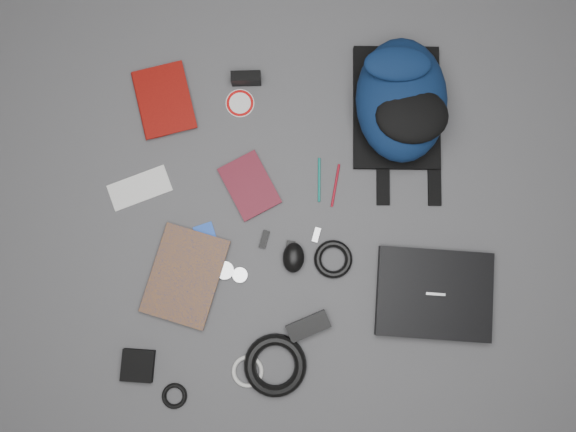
{
  "coord_description": "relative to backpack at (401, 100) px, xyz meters",
  "views": [
    {
      "loc": [
        -0.02,
        -0.18,
        1.74
      ],
      "look_at": [
        0.0,
        0.0,
        0.02
      ],
      "focal_mm": 35.0,
      "sensor_mm": 36.0,
      "label": 1
    }
  ],
  "objects": [
    {
      "name": "backpack",
      "position": [
        0.0,
        0.0,
        0.0
      ],
      "size": [
        0.36,
        0.47,
        0.18
      ],
      "primitive_type": null,
      "rotation": [
        0.0,
        0.0,
        -0.15
      ],
      "color": "#081734",
      "rests_on": "ground"
    },
    {
      "name": "laptop",
      "position": [
        0.02,
        -0.59,
        -0.07
      ],
      "size": [
        0.4,
        0.34,
        0.03
      ],
      "primitive_type": "cube",
      "rotation": [
        0.0,
        0.0,
        -0.21
      ],
      "color": "black",
      "rests_on": "ground"
    },
    {
      "name": "headphone_right",
      "position": [
        -0.6,
        -0.43,
        -0.08
      ],
      "size": [
        0.06,
        0.06,
        0.01
      ],
      "primitive_type": "cylinder",
      "rotation": [
        0.0,
        0.0,
        -0.08
      ],
      "color": "silver",
      "rests_on": "ground"
    },
    {
      "name": "compact_camera",
      "position": [
        -0.46,
        0.16,
        -0.06
      ],
      "size": [
        0.1,
        0.04,
        0.05
      ],
      "primitive_type": "cube",
      "rotation": [
        0.0,
        0.0,
        -0.11
      ],
      "color": "black",
      "rests_on": "ground"
    },
    {
      "name": "power_cord_coil",
      "position": [
        -0.49,
        -0.74,
        -0.07
      ],
      "size": [
        0.25,
        0.25,
        0.04
      ],
      "primitive_type": "torus",
      "rotation": [
        0.0,
        0.0,
        -0.43
      ],
      "color": "black",
      "rests_on": "ground"
    },
    {
      "name": "textbook_red",
      "position": [
        -0.81,
        0.12,
        -0.08
      ],
      "size": [
        0.19,
        0.24,
        0.02
      ],
      "primitive_type": "imported",
      "rotation": [
        0.0,
        0.0,
        0.1
      ],
      "color": "#740906",
      "rests_on": "ground"
    },
    {
      "name": "mouse",
      "position": [
        -0.39,
        -0.42,
        -0.07
      ],
      "size": [
        0.08,
        0.1,
        0.05
      ],
      "primitive_type": "ellipsoid",
      "rotation": [
        0.0,
        0.0,
        -0.19
      ],
      "color": "black",
      "rests_on": "ground"
    },
    {
      "name": "power_brick",
      "position": [
        -0.37,
        -0.64,
        -0.07
      ],
      "size": [
        0.14,
        0.09,
        0.03
      ],
      "primitive_type": "cube",
      "rotation": [
        0.0,
        0.0,
        0.26
      ],
      "color": "black",
      "rests_on": "ground"
    },
    {
      "name": "white_cable_coil",
      "position": [
        -0.57,
        -0.74,
        -0.08
      ],
      "size": [
        0.12,
        0.12,
        0.01
      ],
      "primitive_type": "torus",
      "rotation": [
        0.0,
        0.0,
        -0.26
      ],
      "color": "silver",
      "rests_on": "ground"
    },
    {
      "name": "dvd_case",
      "position": [
        -0.49,
        -0.18,
        -0.08
      ],
      "size": [
        0.19,
        0.22,
        0.01
      ],
      "primitive_type": "cube",
      "rotation": [
        0.0,
        0.0,
        0.35
      ],
      "color": "#4B0E19",
      "rests_on": "ground"
    },
    {
      "name": "headphone_left",
      "position": [
        -0.56,
        -0.45,
        -0.08
      ],
      "size": [
        0.05,
        0.05,
        0.01
      ],
      "primitive_type": "cylinder",
      "rotation": [
        0.0,
        0.0,
        0.15
      ],
      "color": "silver",
      "rests_on": "ground"
    },
    {
      "name": "id_badge",
      "position": [
        -0.65,
        -0.33,
        -0.09
      ],
      "size": [
        0.08,
        0.1,
        0.0
      ],
      "primitive_type": "cube",
      "rotation": [
        0.0,
        0.0,
        0.18
      ],
      "color": "blue",
      "rests_on": "ground"
    },
    {
      "name": "sticker_disc",
      "position": [
        -0.49,
        0.09,
        -0.09
      ],
      "size": [
        0.11,
        0.11,
        0.0
      ],
      "primitive_type": "cylinder",
      "rotation": [
        0.0,
        0.0,
        0.27
      ],
      "color": "white",
      "rests_on": "ground"
    },
    {
      "name": "cable_coil",
      "position": [
        -0.27,
        -0.45,
        -0.08
      ],
      "size": [
        0.16,
        0.16,
        0.02
      ],
      "primitive_type": "torus",
      "rotation": [
        0.0,
        0.0,
        -0.43
      ],
      "color": "black",
      "rests_on": "ground"
    },
    {
      "name": "key_fob",
      "position": [
        -0.39,
        -0.39,
        -0.08
      ],
      "size": [
        0.04,
        0.05,
        0.01
      ],
      "primitive_type": "cube",
      "rotation": [
        0.0,
        0.0,
        -0.26
      ],
      "color": "black",
      "rests_on": "ground"
    },
    {
      "name": "envelope",
      "position": [
        -0.84,
        -0.14,
        -0.09
      ],
      "size": [
        0.21,
        0.13,
        0.0
      ],
      "primitive_type": "cube",
      "rotation": [
        0.0,
        0.0,
        0.22
      ],
      "color": "white",
      "rests_on": "ground"
    },
    {
      "name": "comic_book",
      "position": [
        -0.82,
        -0.39,
        -0.08
      ],
      "size": [
        0.31,
        0.34,
        0.02
      ],
      "primitive_type": "imported",
      "rotation": [
        0.0,
        0.0,
        -0.43
      ],
      "color": "#BD6C0D",
      "rests_on": "ground"
    },
    {
      "name": "usb_black",
      "position": [
        -0.47,
        -0.36,
        -0.08
      ],
      "size": [
        0.04,
        0.06,
        0.01
      ],
      "primitive_type": "cube",
      "rotation": [
        0.0,
        0.0,
        -0.42
      ],
      "color": "black",
      "rests_on": "ground"
    },
    {
      "name": "earbud_coil",
      "position": [
        -0.8,
        -0.79,
        -0.08
      ],
      "size": [
        0.09,
        0.09,
        0.01
      ],
      "primitive_type": "torus",
      "rotation": [
        0.0,
        0.0,
        -0.16
      ],
      "color": "black",
      "rests_on": "ground"
    },
    {
      "name": "usb_silver",
      "position": [
        -0.31,
        -0.36,
        -0.08
      ],
      "size": [
        0.03,
        0.05,
        0.01
      ],
      "primitive_type": "cube",
      "rotation": [
        0.0,
        0.0,
        -0.42
      ],
      "color": "#A7A8AA",
      "rests_on": "ground"
    },
    {
      "name": "pouch",
      "position": [
        -0.9,
        -0.68,
        -0.08
      ],
      "size": [
        0.11,
        0.11,
        0.02
      ],
      "primitive_type": "cube",
      "rotation": [
        0.0,
        0.0,
        -0.21
      ],
      "color": "black",
      "rests_on": "ground"
    },
    {
      "name": "ground",
      "position": [
        -0.39,
        -0.3,
        -0.09
      ],
      "size": [
        4.0,
        4.0,
        0.0
      ],
      "primitive_type": "plane",
      "color": "#4F4F51",
      "rests_on": "ground"
    },
    {
      "name": "pen_red",
      "position": [
        -0.23,
        -0.22,
        -0.09
      ],
      "size": [
        0.05,
        0.13,
        0.01
      ],
      "primitive_type": "cylinder",
      "rotation": [
        1.57,
        0.0,
        -0.32
      ],
      "color": "maroon",
      "rests_on": "ground"
    },
    {
      "name": "pen_teal",
      "position": [
        -0.28,
        -0.19,
        -0.09
      ],
      "size": [
        0.03,
        0.14,
        0.01
      ],
      "primitive_type": "cylinder",
      "rotation": [
        1.57,
        0.0,
        -0.15
      ],
      "color": "#0C6D60",
      "rests_on": "ground"
    }
  ]
}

